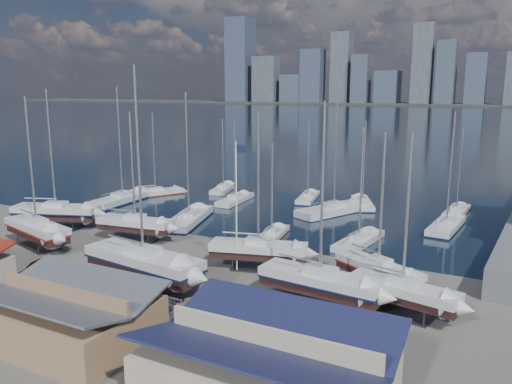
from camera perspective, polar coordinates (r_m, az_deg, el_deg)
The scene contains 31 objects.
ground at distance 50.46m, azimuth -7.07°, elevation -8.75°, with size 1400.00×1400.00×0.00m, color #605E59.
water at distance 350.37m, azimuth 23.09°, elevation 7.80°, with size 1400.00×600.00×0.40m, color #1B303F.
far_shore at distance 609.70m, azimuth 25.10°, elevation 8.99°, with size 1400.00×80.00×2.20m, color #2D332D.
skyline at distance 604.04m, azimuth 24.63°, elevation 12.63°, with size 639.14×43.80×107.69m.
shed_grey at distance 38.57m, azimuth -20.99°, elevation -12.63°, with size 12.60×8.40×4.17m.
shed_blue at distance 29.52m, azimuth 1.51°, elevation -19.06°, with size 13.65×9.45×4.71m.
sailboat_cradle_0 at distance 68.90m, azimuth -21.88°, elevation -2.10°, with size 11.36×6.67×17.61m.
sailboat_cradle_1 at distance 61.40m, azimuth -23.76°, elevation -3.89°, with size 10.87×5.45×16.85m.
sailboat_cradle_2 at distance 60.42m, azimuth -13.64°, elevation -3.55°, with size 9.47×3.81×15.10m.
sailboat_cradle_3 at distance 46.53m, azimuth -12.75°, elevation -7.79°, with size 12.60×4.93×19.53m.
sailboat_cradle_4 at distance 49.41m, azimuth 0.27°, elevation -6.58°, with size 9.89×5.14×15.57m.
sailboat_cradle_5 at distance 41.70m, azimuth 7.32°, elevation -10.13°, with size 10.56×3.83×16.66m.
sailboat_cradle_6 at distance 45.70m, azimuth 13.81°, elevation -8.58°, with size 8.69×6.15×14.01m.
sailboat_cradle_7 at distance 41.45m, azimuth 16.39°, elevation -10.82°, with size 9.07×4.23×14.41m.
sailboat_moored_0 at distance 81.63m, azimuth -14.97°, elevation -0.94°, with size 4.16×12.81×18.92m.
sailboat_moored_1 at distance 85.65m, azimuth -11.41°, elevation -0.19°, with size 7.17×9.74×14.47m.
sailboat_moored_2 at distance 87.83m, azimuth -3.75°, elevation 0.31°, with size 4.56×9.11×13.25m.
sailboat_moored_3 at distance 67.43m, azimuth -7.65°, elevation -3.25°, with size 6.56×12.49×17.99m.
sailboat_moored_4 at distance 78.85m, azimuth -2.41°, elevation -0.97°, with size 3.21×9.37×13.91m.
sailboat_moored_5 at distance 80.64m, azimuth 5.95°, elevation -0.75°, with size 4.10×9.13×13.20m.
sailboat_moored_6 at distance 59.95m, azimuth 1.82°, elevation -5.04°, with size 3.36×8.29×12.05m.
sailboat_moored_7 at distance 72.48m, azimuth 8.90°, elevation -2.23°, with size 8.45×12.76×18.81m.
sailboat_moored_8 at distance 77.98m, azimuth 12.06°, elevation -1.38°, with size 5.89×9.38×13.61m.
sailboat_moored_9 at distance 58.72m, azimuth 11.66°, elevation -5.63°, with size 3.86×9.59×14.07m.
sailboat_moored_10 at distance 68.05m, azimuth 20.90°, elevation -3.80°, with size 3.87×10.63×15.56m.
sailboat_moored_11 at distance 76.69m, azimuth 21.93°, elevation -2.19°, with size 3.17×8.87×13.00m.
car_a at distance 52.66m, azimuth -23.67°, elevation -7.95°, with size 1.74×4.32×1.47m, color gray.
car_b at distance 50.94m, azimuth -22.75°, elevation -8.54°, with size 1.53×4.40×1.45m, color gray.
car_c at distance 43.63m, azimuth -17.90°, elevation -11.55°, with size 2.45×5.31×1.48m, color gray.
car_d at distance 39.67m, azimuth -11.12°, elevation -13.71°, with size 1.85×4.55×1.32m, color gray.
flagpole at distance 47.47m, azimuth -2.16°, elevation -0.69°, with size 1.12×0.12×12.73m.
Camera 1 is at (27.00, -48.89, 17.47)m, focal length 35.00 mm.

